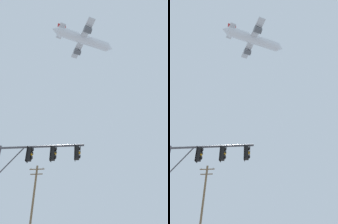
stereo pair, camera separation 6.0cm
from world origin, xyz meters
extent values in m
cylinder|color=#4C4C51|center=(-3.24, 6.21, 6.35)|extent=(5.85, 0.28, 0.15)
cylinder|color=#4C4C51|center=(-5.28, 6.16, 5.29)|extent=(1.82, 0.12, 2.18)
cube|color=black|center=(-0.78, 6.27, 5.83)|extent=(0.27, 0.33, 0.90)
cylinder|color=black|center=(-0.78, 6.27, 6.34)|extent=(0.05, 0.05, 0.12)
cube|color=black|center=(-0.92, 6.26, 5.83)|extent=(0.03, 0.46, 1.04)
sphere|color=black|center=(-0.64, 6.27, 6.10)|extent=(0.20, 0.20, 0.20)
cylinder|color=black|center=(-0.57, 6.27, 6.16)|extent=(0.04, 0.21, 0.21)
sphere|color=orange|center=(-0.64, 6.27, 5.82)|extent=(0.20, 0.20, 0.20)
cylinder|color=black|center=(-0.57, 6.27, 5.88)|extent=(0.04, 0.21, 0.21)
sphere|color=black|center=(-0.64, 6.27, 5.54)|extent=(0.20, 0.20, 0.20)
cylinder|color=black|center=(-0.57, 6.27, 5.60)|extent=(0.04, 0.21, 0.21)
cube|color=black|center=(-2.39, 6.23, 5.83)|extent=(0.27, 0.33, 0.90)
cylinder|color=black|center=(-2.39, 6.23, 6.34)|extent=(0.05, 0.05, 0.12)
cube|color=black|center=(-2.53, 6.23, 5.83)|extent=(0.03, 0.46, 1.04)
sphere|color=black|center=(-2.25, 6.23, 6.10)|extent=(0.20, 0.20, 0.20)
cylinder|color=black|center=(-2.18, 6.23, 6.16)|extent=(0.04, 0.21, 0.21)
sphere|color=orange|center=(-2.25, 6.23, 5.82)|extent=(0.20, 0.20, 0.20)
cylinder|color=black|center=(-2.18, 6.23, 5.88)|extent=(0.04, 0.21, 0.21)
sphere|color=black|center=(-2.25, 6.23, 5.54)|extent=(0.20, 0.20, 0.20)
cylinder|color=black|center=(-2.18, 6.23, 5.60)|extent=(0.04, 0.21, 0.21)
cube|color=black|center=(-4.00, 6.19, 5.83)|extent=(0.27, 0.33, 0.90)
cylinder|color=black|center=(-4.00, 6.19, 6.34)|extent=(0.05, 0.05, 0.12)
cube|color=black|center=(-4.14, 6.19, 5.83)|extent=(0.03, 0.46, 1.04)
sphere|color=black|center=(-3.85, 6.20, 6.10)|extent=(0.20, 0.20, 0.20)
cylinder|color=black|center=(-3.79, 6.20, 6.16)|extent=(0.04, 0.21, 0.21)
sphere|color=orange|center=(-3.85, 6.20, 5.82)|extent=(0.20, 0.20, 0.20)
cylinder|color=black|center=(-3.79, 6.20, 5.88)|extent=(0.04, 0.21, 0.21)
sphere|color=black|center=(-3.85, 6.20, 5.54)|extent=(0.20, 0.20, 0.20)
cylinder|color=black|center=(-3.79, 6.20, 5.60)|extent=(0.04, 0.21, 0.21)
cylinder|color=brown|center=(-8.95, 21.67, 4.89)|extent=(0.28, 0.28, 9.79)
cube|color=brown|center=(-8.95, 21.67, 9.29)|extent=(2.20, 0.12, 0.12)
cube|color=brown|center=(-8.95, 21.67, 8.59)|extent=(1.80, 0.12, 0.12)
cylinder|color=gray|center=(-9.85, 21.67, 9.41)|extent=(0.10, 0.10, 0.18)
cylinder|color=gray|center=(-8.05, 21.67, 9.41)|extent=(0.10, 0.10, 0.18)
cylinder|color=white|center=(-3.73, 34.39, 53.22)|extent=(16.01, 10.52, 2.95)
cone|color=white|center=(4.38, 38.79, 53.22)|extent=(3.12, 3.43, 2.81)
cone|color=white|center=(-11.76, 30.03, 53.22)|extent=(2.82, 3.09, 2.51)
cube|color=silver|center=(-4.14, 34.17, 52.77)|extent=(9.27, 14.76, 0.33)
cylinder|color=#595B60|center=(-6.23, 38.03, 51.89)|extent=(2.74, 2.52, 1.66)
cylinder|color=#595B60|center=(-2.04, 30.31, 51.89)|extent=(2.74, 2.52, 1.66)
cube|color=#B21E1E|center=(-10.06, 30.96, 54.88)|extent=(2.38, 1.43, 3.51)
cube|color=silver|center=(-10.22, 30.87, 53.49)|extent=(4.10, 5.66, 0.18)
camera|label=1|loc=(1.11, -6.08, 1.26)|focal=31.82mm
camera|label=2|loc=(1.17, -6.08, 1.26)|focal=31.82mm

